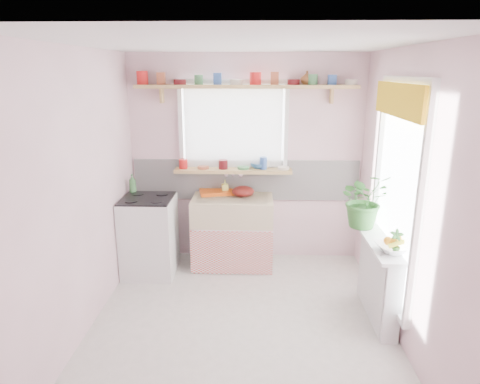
{
  "coord_description": "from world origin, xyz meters",
  "views": [
    {
      "loc": [
        0.12,
        -3.51,
        2.3
      ],
      "look_at": [
        -0.03,
        0.55,
        1.14
      ],
      "focal_mm": 32.0,
      "sensor_mm": 36.0,
      "label": 1
    }
  ],
  "objects": [
    {
      "name": "dish_tray",
      "position": [
        -0.35,
        1.5,
        0.87
      ],
      "size": [
        0.46,
        0.39,
        0.04
      ],
      "primitive_type": "cube",
      "rotation": [
        0.0,
        0.0,
        0.23
      ],
      "color": "orange",
      "rests_on": "sink_unit"
    },
    {
      "name": "cooker",
      "position": [
        -1.1,
        1.05,
        0.46
      ],
      "size": [
        0.58,
        0.58,
        0.93
      ],
      "color": "white",
      "rests_on": "ground"
    },
    {
      "name": "shelf_vase",
      "position": [
        0.69,
        1.53,
        2.22
      ],
      "size": [
        0.17,
        0.17,
        0.15
      ],
      "primitive_type": "imported",
      "rotation": [
        0.0,
        0.0,
        0.15
      ],
      "color": "#94592D",
      "rests_on": "pine_shelf"
    },
    {
      "name": "shelf_crockery",
      "position": [
        -0.04,
        1.47,
        2.19
      ],
      "size": [
        2.47,
        0.11,
        0.12
      ],
      "color": "red",
      "rests_on": "pine_shelf"
    },
    {
      "name": "fruit_bowl",
      "position": [
        1.33,
        -0.03,
        0.81
      ],
      "size": [
        0.36,
        0.36,
        0.07
      ],
      "primitive_type": "imported",
      "rotation": [
        0.0,
        0.0,
        0.26
      ],
      "color": "white",
      "rests_on": "radiator_ledge"
    },
    {
      "name": "cooker_bottle",
      "position": [
        -1.32,
        1.27,
        1.02
      ],
      "size": [
        0.08,
        0.08,
        0.22
      ],
      "primitive_type": "imported",
      "rotation": [
        0.0,
        0.0,
        -0.01
      ],
      "color": "#458B48",
      "rests_on": "cooker"
    },
    {
      "name": "sink_unit",
      "position": [
        -0.15,
        1.29,
        0.43
      ],
      "size": [
        0.95,
        0.65,
        1.11
      ],
      "color": "white",
      "rests_on": "ground"
    },
    {
      "name": "sill_crockery",
      "position": [
        -0.2,
        1.48,
        1.21
      ],
      "size": [
        1.35,
        0.11,
        0.12
      ],
      "color": "red",
      "rests_on": "windowsill"
    },
    {
      "name": "soap_bottle_sink",
      "position": [
        -0.25,
        1.5,
        0.93
      ],
      "size": [
        0.09,
        0.09,
        0.17
      ],
      "primitive_type": "imported",
      "rotation": [
        0.0,
        0.0,
        0.2
      ],
      "color": "#F3F56D",
      "rests_on": "sink_unit"
    },
    {
      "name": "colander",
      "position": [
        -0.03,
        1.38,
        0.91
      ],
      "size": [
        0.35,
        0.35,
        0.12
      ],
      "primitive_type": "ellipsoid",
      "rotation": [
        0.0,
        0.0,
        0.37
      ],
      "color": "#5A120F",
      "rests_on": "sink_unit"
    },
    {
      "name": "radiator_ledge",
      "position": [
        1.3,
        0.2,
        0.4
      ],
      "size": [
        0.22,
        0.95,
        0.78
      ],
      "color": "white",
      "rests_on": "ground"
    },
    {
      "name": "room",
      "position": [
        0.66,
        0.86,
        1.37
      ],
      "size": [
        3.2,
        3.2,
        3.2
      ],
      "color": "silver",
      "rests_on": "ground"
    },
    {
      "name": "sill_cup",
      "position": [
        0.23,
        1.54,
        1.21
      ],
      "size": [
        0.14,
        0.14,
        0.1
      ],
      "primitive_type": "imported",
      "rotation": [
        0.0,
        0.0,
        -0.14
      ],
      "color": "beige",
      "rests_on": "windowsill"
    },
    {
      "name": "windowsill",
      "position": [
        -0.15,
        1.48,
        1.14
      ],
      "size": [
        1.4,
        0.22,
        0.04
      ],
      "primitive_type": "cube",
      "color": "tan",
      "rests_on": "room"
    },
    {
      "name": "pine_shelf",
      "position": [
        0.0,
        1.47,
        2.12
      ],
      "size": [
        2.52,
        0.24,
        0.04
      ],
      "primitive_type": "cube",
      "color": "tan",
      "rests_on": "room"
    },
    {
      "name": "fruit",
      "position": [
        1.34,
        -0.02,
        0.87
      ],
      "size": [
        0.2,
        0.14,
        0.1
      ],
      "color": "orange",
      "rests_on": "fruit_bowl"
    },
    {
      "name": "herb_pot",
      "position": [
        1.33,
        -0.06,
        0.89
      ],
      "size": [
        0.13,
        0.1,
        0.22
      ],
      "primitive_type": "imported",
      "rotation": [
        0.0,
        0.0,
        -0.2
      ],
      "color": "#2D6327",
      "rests_on": "radiator_ledge"
    },
    {
      "name": "sill_bowl",
      "position": [
        0.16,
        1.54,
        1.19
      ],
      "size": [
        0.22,
        0.22,
        0.07
      ],
      "primitive_type": "imported",
      "rotation": [
        0.0,
        0.0,
        -0.04
      ],
      "color": "teal",
      "rests_on": "windowsill"
    },
    {
      "name": "jade_plant",
      "position": [
        1.21,
        0.6,
        1.06
      ],
      "size": [
        0.58,
        0.53,
        0.57
      ],
      "primitive_type": "imported",
      "rotation": [
        0.0,
        0.0,
        0.18
      ],
      "color": "#32712D",
      "rests_on": "radiator_ledge"
    }
  ]
}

